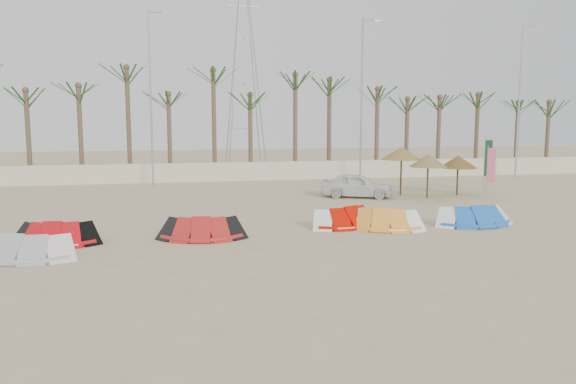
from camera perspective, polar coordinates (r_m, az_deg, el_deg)
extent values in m
plane|color=#C2AE8A|center=(18.13, 3.84, -6.56)|extent=(120.00, 120.00, 0.00)
cube|color=beige|center=(39.41, -4.69, 2.10)|extent=(60.00, 0.30, 1.30)
cylinder|color=brown|center=(41.51, -24.64, 5.31)|extent=(0.32, 0.32, 6.50)
ellipsoid|color=#194719|center=(41.54, -24.90, 9.79)|extent=(4.00, 4.00, 2.40)
cylinder|color=brown|center=(40.46, -10.65, 5.83)|extent=(0.32, 0.32, 6.50)
ellipsoid|color=#194719|center=(40.50, -10.76, 10.43)|extent=(4.00, 4.00, 2.40)
cylinder|color=brown|center=(41.85, 3.25, 6.00)|extent=(0.32, 0.32, 6.50)
ellipsoid|color=#194719|center=(41.88, 3.28, 10.45)|extent=(4.00, 4.00, 2.40)
cylinder|color=brown|center=(45.45, 15.59, 5.86)|extent=(0.32, 0.32, 6.50)
ellipsoid|color=#194719|center=(45.48, 15.74, 9.96)|extent=(4.00, 4.00, 2.40)
cylinder|color=brown|center=(49.61, 23.88, 5.62)|extent=(0.32, 0.32, 6.50)
ellipsoid|color=#194719|center=(49.64, 24.09, 9.37)|extent=(4.00, 4.00, 2.40)
cylinder|color=#A5A8AD|center=(36.98, -13.77, 9.07)|extent=(0.14, 0.14, 11.00)
cylinder|color=#A5A8AD|center=(37.51, -13.25, 17.36)|extent=(1.00, 0.08, 0.08)
cube|color=#A5A8AD|center=(37.49, -12.45, 17.31)|extent=(0.35, 0.14, 0.10)
cylinder|color=#A5A8AD|center=(39.08, 7.48, 9.13)|extent=(0.14, 0.14, 11.00)
cylinder|color=#A5A8AD|center=(39.76, 8.33, 16.91)|extent=(1.00, 0.08, 0.08)
cube|color=#A5A8AD|center=(39.92, 9.03, 16.79)|extent=(0.35, 0.14, 0.10)
cylinder|color=#A5A8AD|center=(44.45, 22.43, 8.44)|extent=(0.14, 0.14, 11.00)
cylinder|color=#A5A8AD|center=(45.19, 23.33, 15.25)|extent=(1.00, 0.08, 0.08)
cube|color=#A5A8AD|center=(45.46, 23.86, 15.11)|extent=(0.35, 0.14, 0.10)
cylinder|color=#9EA1A4|center=(19.71, -25.62, -5.85)|extent=(3.17, 1.35, 0.20)
cube|color=silver|center=(19.46, -21.30, -5.33)|extent=(0.95, 1.24, 0.40)
cylinder|color=red|center=(21.24, -22.59, -4.75)|extent=(2.69, 0.53, 0.20)
cube|color=black|center=(21.57, -25.71, -4.33)|extent=(0.73, 1.17, 0.40)
cube|color=black|center=(21.10, -19.33, -4.25)|extent=(0.73, 1.17, 0.40)
cylinder|color=#B21F1B|center=(20.83, -8.73, -4.48)|extent=(2.82, 0.55, 0.20)
cube|color=black|center=(20.87, -12.24, -4.12)|extent=(0.73, 1.17, 0.40)
cube|color=black|center=(20.99, -5.29, -3.91)|extent=(0.73, 1.17, 0.40)
cylinder|color=#C10D00|center=(23.09, 6.07, -3.24)|extent=(2.83, 1.44, 0.20)
cube|color=white|center=(22.78, 2.74, -2.97)|extent=(1.00, 1.25, 0.40)
cube|color=white|center=(23.60, 9.15, -2.69)|extent=(1.00, 1.25, 0.40)
cylinder|color=#FF9E32|center=(22.71, 9.56, -3.49)|extent=(2.63, 1.52, 0.20)
cube|color=white|center=(22.35, 6.38, -3.22)|extent=(1.05, 1.25, 0.40)
cube|color=white|center=(23.26, 12.45, -2.92)|extent=(1.05, 1.25, 0.40)
cylinder|color=blue|center=(24.41, 18.46, -3.00)|extent=(3.08, 0.39, 0.20)
cube|color=white|center=(23.82, 15.47, -2.78)|extent=(0.67, 1.14, 0.40)
cube|color=white|center=(25.19, 21.09, -2.46)|extent=(0.67, 1.14, 0.40)
cylinder|color=#4C331E|center=(32.61, 11.41, 2.00)|extent=(0.10, 0.10, 2.64)
cone|color=olive|center=(32.52, 11.46, 3.87)|extent=(2.31, 2.31, 0.70)
cylinder|color=#4C331E|center=(31.71, 14.00, 1.48)|extent=(0.10, 0.10, 2.33)
cone|color=olive|center=(31.63, 14.06, 3.13)|extent=(2.04, 2.04, 0.70)
cylinder|color=#4C331E|center=(33.41, 16.84, 1.54)|extent=(0.10, 0.10, 2.16)
cone|color=brown|center=(33.33, 16.90, 2.96)|extent=(2.13, 2.13, 0.70)
cylinder|color=#A5A8AD|center=(32.79, 19.56, 1.97)|extent=(0.04, 0.04, 2.91)
cube|color=#D95781|center=(32.87, 19.91, 2.58)|extent=(0.40, 0.17, 1.89)
cylinder|color=#A5A8AD|center=(35.11, 19.31, 2.63)|extent=(0.04, 0.04, 3.27)
cube|color=#0F371C|center=(35.19, 19.64, 3.26)|extent=(0.41, 0.14, 2.12)
imported|color=white|center=(31.33, 7.04, 0.67)|extent=(4.24, 3.07, 1.34)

